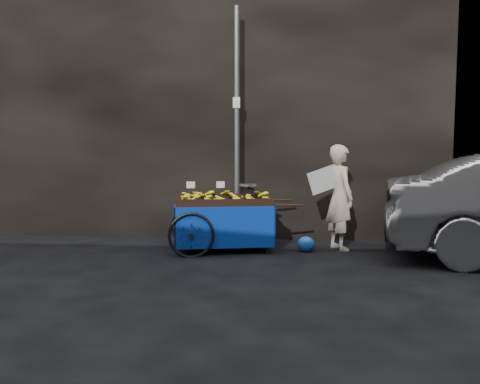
{
  "coord_description": "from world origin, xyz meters",
  "views": [
    {
      "loc": [
        1.04,
        -6.72,
        1.58
      ],
      "look_at": [
        0.42,
        0.5,
        0.95
      ],
      "focal_mm": 35.0,
      "sensor_mm": 36.0,
      "label": 1
    }
  ],
  "objects": [
    {
      "name": "banana_cart",
      "position": [
        0.09,
        0.67,
        0.7
      ],
      "size": [
        2.21,
        1.31,
        1.13
      ],
      "rotation": [
        0.0,
        0.0,
        0.19
      ],
      "color": "black",
      "rests_on": "ground"
    },
    {
      "name": "street_pole",
      "position": [
        0.3,
        1.3,
        2.01
      ],
      "size": [
        0.12,
        0.1,
        4.0
      ],
      "color": "slate",
      "rests_on": "ground"
    },
    {
      "name": "building_wall",
      "position": [
        0.39,
        2.6,
        2.5
      ],
      "size": [
        13.5,
        2.0,
        5.0
      ],
      "color": "black",
      "rests_on": "ground"
    },
    {
      "name": "ground",
      "position": [
        0.0,
        0.0,
        0.0
      ],
      "size": [
        80.0,
        80.0,
        0.0
      ],
      "primitive_type": "plane",
      "color": "black",
      "rests_on": "ground"
    },
    {
      "name": "vendor",
      "position": [
        2.0,
        0.83,
        0.84
      ],
      "size": [
        0.85,
        0.72,
        1.68
      ],
      "rotation": [
        0.0,
        0.0,
        1.98
      ],
      "color": "tan",
      "rests_on": "ground"
    },
    {
      "name": "plastic_bag",
      "position": [
        1.46,
        0.59,
        0.12
      ],
      "size": [
        0.27,
        0.22,
        0.24
      ],
      "primitive_type": "ellipsoid",
      "color": "#174FB3",
      "rests_on": "ground"
    }
  ]
}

